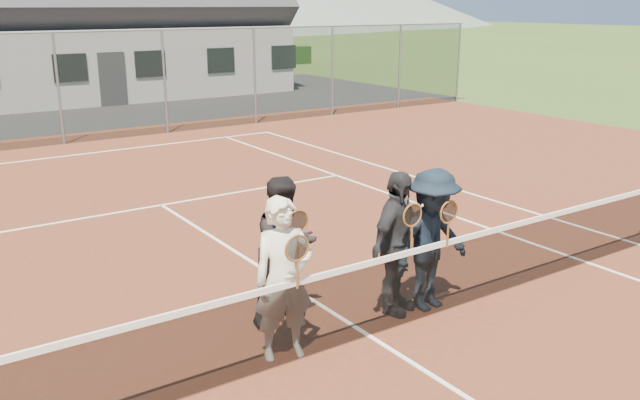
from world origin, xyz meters
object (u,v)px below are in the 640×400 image
at_px(player_c, 396,243).
at_px(player_b, 286,251).
at_px(player_a, 284,279).
at_px(player_d, 432,240).
at_px(tennis_net, 370,295).

bearing_deg(player_c, player_b, 156.75).
xyz_separation_m(player_a, player_d, (2.15, 0.03, -0.00)).
height_order(tennis_net, player_c, player_c).
height_order(player_c, player_d, same).
bearing_deg(player_c, player_a, -173.81).
relative_size(player_b, player_c, 1.00).
xyz_separation_m(tennis_net, player_a, (-1.04, 0.17, 0.38)).
bearing_deg(tennis_net, player_d, 10.13).
distance_m(tennis_net, player_d, 1.20).
relative_size(player_b, player_d, 1.00).
xyz_separation_m(player_a, player_b, (0.46, 0.72, -0.00)).
bearing_deg(player_b, player_c, -23.25).
bearing_deg(tennis_net, player_b, 122.63).
relative_size(tennis_net, player_c, 6.49).
xyz_separation_m(player_c, player_d, (0.44, -0.16, -0.00)).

